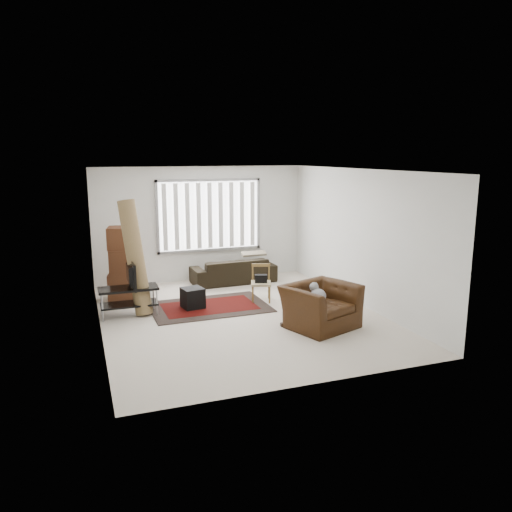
% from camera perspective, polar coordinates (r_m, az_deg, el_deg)
% --- Properties ---
extents(room, '(6.00, 6.02, 2.71)m').
position_cam_1_polar(room, '(9.50, -2.59, 4.19)').
color(room, beige).
rests_on(room, ground).
extents(persian_rug, '(2.31, 1.56, 0.02)m').
position_cam_1_polar(persian_rug, '(9.97, -5.35, -5.79)').
color(persian_rug, black).
rests_on(persian_rug, ground).
extents(tv_stand, '(1.08, 0.49, 0.54)m').
position_cam_1_polar(tv_stand, '(9.64, -14.35, -4.36)').
color(tv_stand, black).
rests_on(tv_stand, ground).
extents(tv, '(0.11, 0.88, 0.50)m').
position_cam_1_polar(tv, '(9.54, -14.47, -2.03)').
color(tv, black).
rests_on(tv, tv_stand).
extents(subwoofer, '(0.45, 0.45, 0.39)m').
position_cam_1_polar(subwoofer, '(9.88, -7.25, -4.76)').
color(subwoofer, black).
rests_on(subwoofer, persian_rug).
extents(moving_boxes, '(0.72, 0.68, 1.52)m').
position_cam_1_polar(moving_boxes, '(10.65, -14.90, -1.13)').
color(moving_boxes, '#552F1A').
rests_on(moving_boxes, ground).
extents(white_flatpack, '(0.62, 0.29, 0.77)m').
position_cam_1_polar(white_flatpack, '(10.67, -13.49, -2.80)').
color(white_flatpack, silver).
rests_on(white_flatpack, ground).
extents(rolled_rug, '(0.64, 0.79, 2.17)m').
position_cam_1_polar(rolled_rug, '(9.56, -13.64, -0.17)').
color(rolled_rug, olive).
rests_on(rolled_rug, ground).
extents(sofa, '(1.99, 0.92, 0.75)m').
position_cam_1_polar(sofa, '(11.74, -2.60, -1.24)').
color(sofa, black).
rests_on(sofa, ground).
extents(side_chair, '(0.51, 0.51, 0.75)m').
position_cam_1_polar(side_chair, '(10.25, 0.57, -2.89)').
color(side_chair, '#9C8C66').
rests_on(side_chair, ground).
extents(armchair, '(1.44, 1.35, 0.86)m').
position_cam_1_polar(armchair, '(8.79, 7.37, -5.34)').
color(armchair, '#331B0A').
rests_on(armchair, ground).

